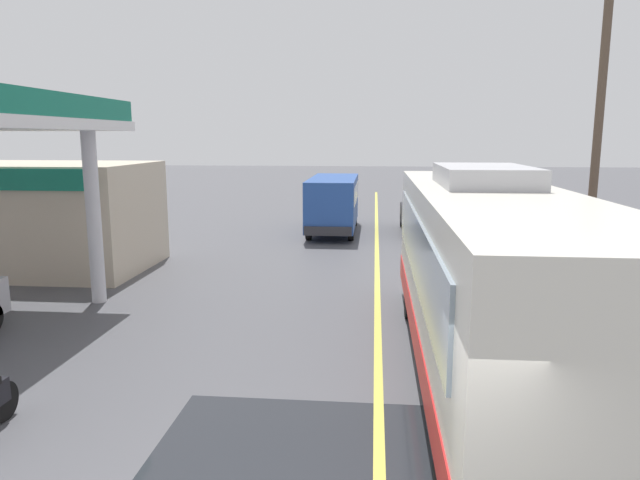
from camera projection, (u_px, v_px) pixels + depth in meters
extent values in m
plane|color=#4C4C51|center=(377.00, 236.00, 24.61)|extent=(120.00, 120.00, 0.00)
cube|color=#D8CC4C|center=(377.00, 261.00, 19.71)|extent=(0.16, 50.00, 0.01)
cube|color=#26282D|center=(286.00, 474.00, 7.22)|extent=(3.77, 4.15, 0.01)
cube|color=silver|center=(490.00, 274.00, 9.85)|extent=(2.50, 11.00, 2.90)
cube|color=red|center=(487.00, 335.00, 10.04)|extent=(2.54, 11.04, 0.56)
cube|color=#8C9EAD|center=(631.00, 371.00, 4.42)|extent=(2.30, 0.10, 1.40)
cube|color=#8C9EAD|center=(416.00, 247.00, 9.89)|extent=(0.06, 9.35, 1.10)
cube|color=#8C9EAD|center=(568.00, 250.00, 9.65)|extent=(0.06, 9.35, 1.10)
cube|color=white|center=(640.00, 283.00, 4.31)|extent=(1.75, 0.08, 0.32)
cube|color=#B2B2B7|center=(484.00, 176.00, 10.54)|extent=(1.60, 2.80, 0.36)
cylinder|color=black|center=(451.00, 474.00, 6.37)|extent=(0.30, 1.00, 1.00)
cylinder|color=black|center=(411.00, 297.00, 13.43)|extent=(0.30, 1.00, 1.00)
cylinder|color=black|center=(507.00, 300.00, 13.22)|extent=(0.30, 1.00, 1.00)
cylinder|color=silver|center=(93.00, 214.00, 14.40)|extent=(0.36, 0.36, 4.60)
cube|color=beige|center=(37.00, 216.00, 18.29)|extent=(7.00, 4.40, 3.40)
cube|color=#264C9E|center=(333.00, 201.00, 25.41)|extent=(2.00, 6.00, 2.10)
cube|color=#8C9EAD|center=(333.00, 192.00, 25.34)|extent=(2.04, 5.10, 0.80)
cube|color=#2D2D33|center=(328.00, 231.00, 22.57)|extent=(1.90, 0.16, 0.36)
cylinder|color=black|center=(309.00, 231.00, 23.71)|extent=(0.22, 0.76, 0.76)
cylinder|color=black|center=(351.00, 231.00, 23.55)|extent=(0.22, 0.76, 0.76)
cylinder|color=black|center=(318.00, 217.00, 27.63)|extent=(0.22, 0.76, 0.76)
cylinder|color=black|center=(355.00, 218.00, 27.47)|extent=(0.22, 0.76, 0.76)
cylinder|color=black|center=(3.00, 401.00, 8.57)|extent=(0.10, 0.60, 0.60)
cube|color=black|center=(421.00, 216.00, 25.54)|extent=(1.70, 4.20, 0.80)
cube|color=black|center=(421.00, 199.00, 25.60)|extent=(1.50, 2.31, 0.70)
cube|color=#8C9EAD|center=(421.00, 199.00, 25.60)|extent=(1.53, 2.35, 0.49)
cylinder|color=black|center=(406.00, 230.00, 24.21)|extent=(0.20, 0.64, 0.64)
cylinder|color=black|center=(441.00, 231.00, 24.07)|extent=(0.20, 0.64, 0.64)
cylinder|color=black|center=(402.00, 220.00, 27.15)|extent=(0.20, 0.64, 0.64)
cylinder|color=black|center=(434.00, 220.00, 27.01)|extent=(0.20, 0.64, 0.64)
cylinder|color=brown|center=(598.00, 127.00, 16.09)|extent=(0.24, 0.24, 8.96)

